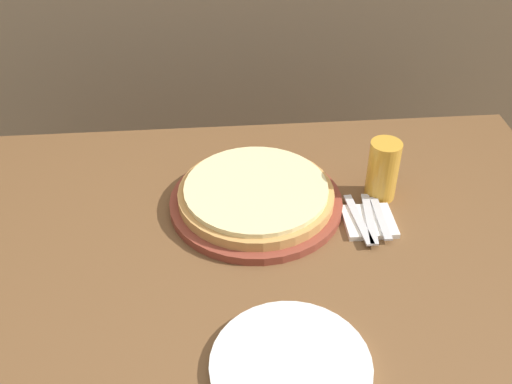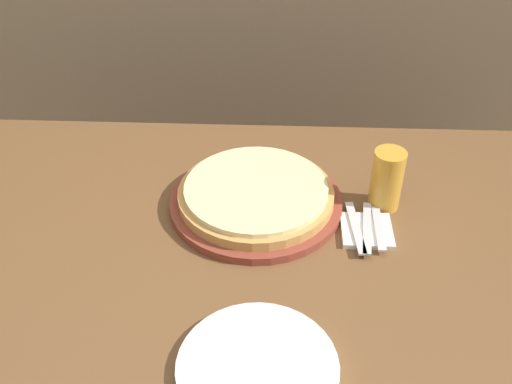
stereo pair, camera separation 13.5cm
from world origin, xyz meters
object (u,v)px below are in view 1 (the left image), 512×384
object	(u,v)px
beer_glass	(383,168)
spoon	(381,218)
pizza_on_board	(256,197)
dinner_knife	(370,218)
dinner_plate	(291,366)
fork	(358,219)

from	to	relation	value
beer_glass	spoon	world-z (taller)	beer_glass
pizza_on_board	spoon	distance (m)	0.28
beer_glass	spoon	distance (m)	0.12
dinner_knife	spoon	size ratio (longest dim) A/B	1.18
beer_glass	dinner_knife	size ratio (longest dim) A/B	0.85
dinner_knife	spoon	xyz separation A→B (m)	(0.03, 0.00, -0.00)
dinner_knife	pizza_on_board	bearing A→B (deg)	161.17
beer_glass	dinner_plate	world-z (taller)	beer_glass
dinner_knife	beer_glass	bearing A→B (deg)	64.35
dinner_plate	dinner_knife	xyz separation A→B (m)	(0.22, 0.37, 0.01)
fork	dinner_knife	bearing A→B (deg)	0.00
dinner_plate	spoon	world-z (taller)	dinner_plate
pizza_on_board	dinner_plate	bearing A→B (deg)	-87.24
pizza_on_board	dinner_knife	size ratio (longest dim) A/B	2.30
beer_glass	dinner_knife	distance (m)	0.13
dinner_plate	fork	bearing A→B (deg)	61.58
pizza_on_board	dinner_knife	xyz separation A→B (m)	(0.24, -0.08, -0.01)
pizza_on_board	fork	bearing A→B (deg)	-20.80
beer_glass	dinner_plate	xyz separation A→B (m)	(-0.27, -0.46, -0.07)
dinner_plate	pizza_on_board	bearing A→B (deg)	92.76
dinner_plate	dinner_knife	bearing A→B (deg)	58.63
beer_glass	fork	world-z (taller)	beer_glass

